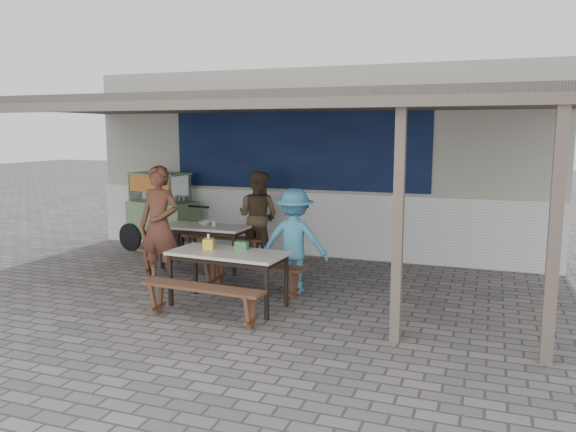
% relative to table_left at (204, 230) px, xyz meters
% --- Properties ---
extents(ground, '(60.00, 60.00, 0.00)m').
position_rel_table_left_xyz_m(ground, '(1.26, -1.32, -0.67)').
color(ground, slate).
rests_on(ground, ground).
extents(back_wall, '(9.00, 1.28, 3.50)m').
position_rel_table_left_xyz_m(back_wall, '(1.26, 2.26, 1.05)').
color(back_wall, '#B5B4A3').
rests_on(back_wall, ground).
extents(warung_roof, '(9.00, 4.21, 2.81)m').
position_rel_table_left_xyz_m(warung_roof, '(1.28, -0.42, 2.04)').
color(warung_roof, '#524B46').
rests_on(warung_roof, ground).
extents(table_left, '(1.49, 0.64, 0.75)m').
position_rel_table_left_xyz_m(table_left, '(0.00, 0.00, 0.00)').
color(table_left, silver).
rests_on(table_left, ground).
extents(bench_left_street, '(1.59, 0.29, 0.45)m').
position_rel_table_left_xyz_m(bench_left_street, '(-0.00, -0.68, -0.33)').
color(bench_left_street, brown).
rests_on(bench_left_street, ground).
extents(bench_left_wall, '(1.59, 0.29, 0.45)m').
position_rel_table_left_xyz_m(bench_left_wall, '(0.00, 0.68, -0.33)').
color(bench_left_wall, brown).
rests_on(bench_left_wall, ground).
extents(table_right, '(1.60, 0.82, 0.75)m').
position_rel_table_left_xyz_m(table_right, '(1.29, -1.73, 0.00)').
color(table_right, silver).
rests_on(table_right, ground).
extents(bench_right_street, '(1.67, 0.38, 0.45)m').
position_rel_table_left_xyz_m(bench_right_street, '(1.25, -2.38, -0.33)').
color(bench_right_street, brown).
rests_on(bench_right_street, ground).
extents(bench_right_wall, '(1.67, 0.38, 0.45)m').
position_rel_table_left_xyz_m(bench_right_wall, '(1.34, -1.07, -0.33)').
color(bench_right_wall, brown).
rests_on(bench_right_wall, ground).
extents(vendor_cart, '(1.98, 0.96, 1.53)m').
position_rel_table_left_xyz_m(vendor_cart, '(-1.52, 1.07, 0.16)').
color(vendor_cart, '#7B9C68').
rests_on(vendor_cart, ground).
extents(patron_street_side, '(0.67, 0.44, 1.82)m').
position_rel_table_left_xyz_m(patron_street_side, '(-0.21, -1.03, 0.24)').
color(patron_street_side, brown).
rests_on(patron_street_side, ground).
extents(patron_wall_side, '(0.87, 0.72, 1.64)m').
position_rel_table_left_xyz_m(patron_wall_side, '(0.62, 0.88, 0.15)').
color(patron_wall_side, brown).
rests_on(patron_wall_side, ground).
extents(patron_right_table, '(1.03, 0.65, 1.52)m').
position_rel_table_left_xyz_m(patron_right_table, '(1.89, -0.75, 0.09)').
color(patron_right_table, '#4492B8').
rests_on(patron_right_table, ground).
extents(tissue_box, '(0.18, 0.18, 0.14)m').
position_rel_table_left_xyz_m(tissue_box, '(0.96, -1.64, 0.15)').
color(tissue_box, yellow).
rests_on(tissue_box, table_right).
extents(donation_box, '(0.18, 0.13, 0.11)m').
position_rel_table_left_xyz_m(donation_box, '(1.41, -1.53, 0.14)').
color(donation_box, '#377C42').
rests_on(donation_box, table_right).
extents(condiment_jar, '(0.07, 0.07, 0.08)m').
position_rel_table_left_xyz_m(condiment_jar, '(0.16, 0.06, 0.12)').
color(condiment_jar, silver).
rests_on(condiment_jar, table_left).
extents(condiment_bowl, '(0.23, 0.23, 0.05)m').
position_rel_table_left_xyz_m(condiment_bowl, '(-0.06, 0.15, 0.11)').
color(condiment_bowl, silver).
rests_on(condiment_bowl, table_left).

